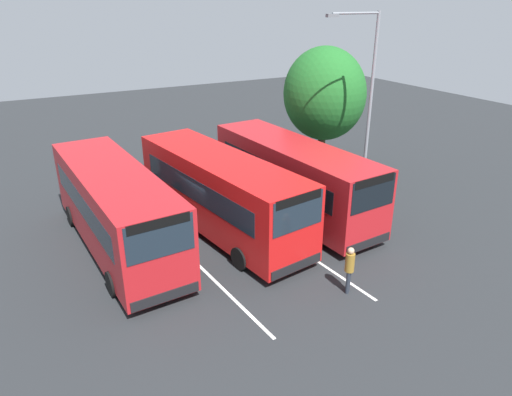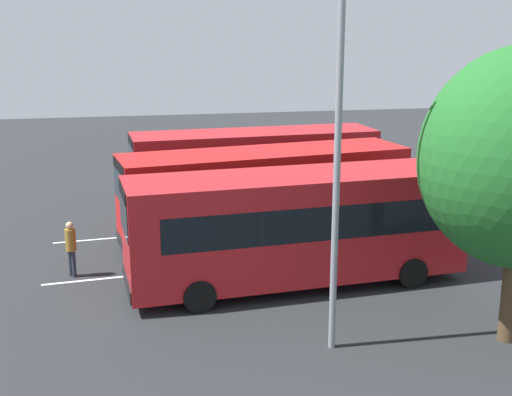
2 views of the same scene
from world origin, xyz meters
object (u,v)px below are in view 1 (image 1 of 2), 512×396
at_px(bus_center_left, 221,191).
at_px(street_lamp, 367,98).
at_px(pedestrian, 350,266).
at_px(depot_tree, 324,94).
at_px(bus_far_left, 116,207).
at_px(bus_center_right, 293,176).

relative_size(bus_center_left, street_lamp, 1.14).
relative_size(pedestrian, depot_tree, 0.25).
bearing_deg(depot_tree, bus_far_left, -73.71).
xyz_separation_m(bus_center_left, depot_tree, (-4.25, 8.40, 2.71)).
distance_m(bus_center_left, bus_center_right, 3.78).
bearing_deg(bus_center_left, bus_center_right, 83.74).
xyz_separation_m(bus_center_right, depot_tree, (-4.13, 4.62, 2.71)).
bearing_deg(depot_tree, street_lamp, -10.10).
distance_m(bus_far_left, bus_center_right, 8.13).
relative_size(street_lamp, depot_tree, 1.26).
bearing_deg(bus_center_right, bus_center_left, -92.37).
height_order(pedestrian, street_lamp, street_lamp).
relative_size(bus_center_left, bus_center_right, 1.01).
relative_size(bus_center_right, pedestrian, 5.78).
relative_size(bus_far_left, bus_center_right, 1.00).
xyz_separation_m(pedestrian, depot_tree, (-10.69, 6.57, 3.50)).
bearing_deg(bus_far_left, depot_tree, 102.84).
height_order(pedestrian, depot_tree, depot_tree).
height_order(bus_center_left, pedestrian, bus_center_left).
xyz_separation_m(bus_far_left, bus_center_right, (0.41, 8.12, 0.00)).
distance_m(bus_center_right, pedestrian, 6.89).
bearing_deg(bus_center_left, pedestrian, 7.77).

